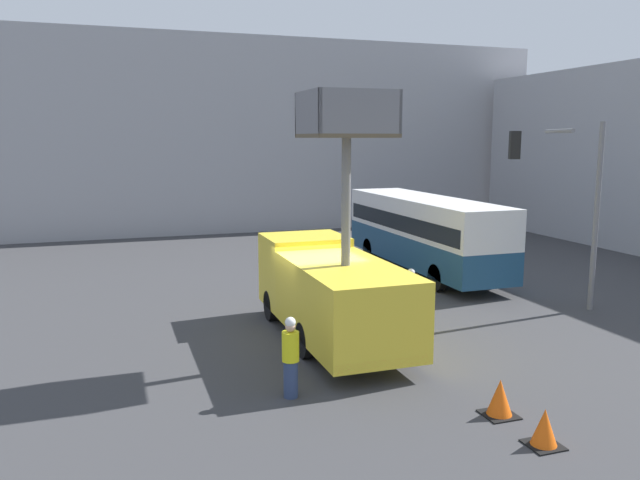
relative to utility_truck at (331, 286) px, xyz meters
name	(u,v)px	position (x,y,z in m)	size (l,w,h in m)	color
ground_plane	(313,336)	(-0.38, 0.47, -1.56)	(120.00, 120.00, 0.00)	#38383A
building_backdrop_far	(193,136)	(-0.38, 25.88, 4.26)	(44.00, 10.00, 11.65)	#9E9EA3
utility_truck	(331,286)	(0.00, 0.00, 0.00)	(2.49, 7.19, 6.81)	yellow
city_bus	(424,229)	(6.82, 7.32, 0.31)	(2.51, 10.29, 3.19)	navy
traffic_light_pole	(568,186)	(8.40, 0.60, 2.57)	(2.83, 2.58, 6.19)	slate
road_worker_near_truck	(291,357)	(-2.16, -3.44, -0.65)	(0.38, 0.38, 1.83)	navy
road_worker_directing	(411,297)	(2.86, 0.70, -0.70)	(0.38, 0.38, 1.74)	navy
traffic_cone_near_truck	(500,399)	(1.65, -5.71, -1.20)	(0.68, 0.68, 0.77)	black
traffic_cone_mid_road	(544,429)	(1.67, -7.09, -1.22)	(0.63, 0.63, 0.72)	black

